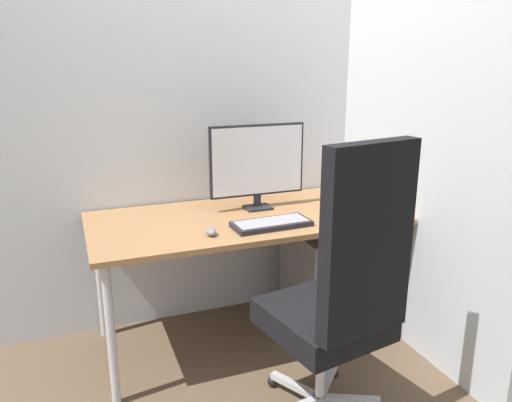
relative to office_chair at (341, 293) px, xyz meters
name	(u,v)px	position (x,y,z in m)	size (l,w,h in m)	color
ground_plane	(246,337)	(-0.12, 0.81, -0.64)	(8.00, 8.00, 0.00)	brown
wall_back	(220,85)	(-0.12, 1.23, 0.76)	(2.70, 0.04, 2.80)	silver
wall_side_right	(404,87)	(0.73, 0.66, 0.76)	(0.04, 1.83, 2.80)	silver
desk	(245,226)	(-0.12, 0.81, 0.04)	(1.64, 0.77, 0.74)	#996B42
office_chair	(341,293)	(0.00, 0.00, 0.00)	(0.56, 0.58, 1.27)	black
filing_cabinet	(325,276)	(0.39, 0.84, -0.35)	(0.39, 0.48, 0.58)	slate
monitor	(257,162)	(-0.01, 0.92, 0.36)	(0.54, 0.12, 0.47)	black
keyboard	(271,224)	(-0.06, 0.60, 0.11)	(0.40, 0.19, 0.03)	black
mouse	(211,231)	(-0.38, 0.58, 0.12)	(0.05, 0.09, 0.04)	slate
pen_holder	(349,191)	(0.56, 0.88, 0.15)	(0.08, 0.08, 0.17)	gray
notebook	(344,214)	(0.37, 0.62, 0.11)	(0.15, 0.15, 0.02)	#334C8C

